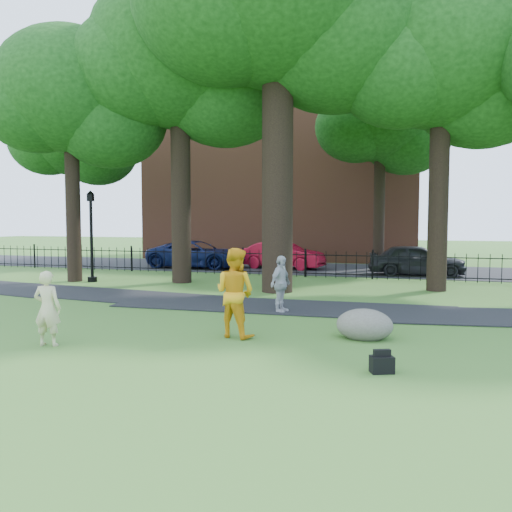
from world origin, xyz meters
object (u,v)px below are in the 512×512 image
(woman, at_px, (47,308))
(lamppost, at_px, (91,237))
(big_tree, at_px, (282,2))
(boulder, at_px, (365,322))
(red_sedan, at_px, (283,255))
(man, at_px, (235,293))

(woman, height_order, lamppost, lamppost)
(big_tree, bearing_deg, boulder, -61.56)
(lamppost, bearing_deg, red_sedan, 39.51)
(woman, relative_size, boulder, 1.27)
(woman, xyz_separation_m, lamppost, (-5.72, 9.53, 1.10))
(boulder, bearing_deg, woman, -157.31)
(boulder, relative_size, lamppost, 0.32)
(big_tree, bearing_deg, red_sedan, 103.93)
(woman, distance_m, lamppost, 11.16)
(man, distance_m, boulder, 2.89)
(red_sedan, bearing_deg, woman, -174.78)
(woman, height_order, red_sedan, woman)
(big_tree, height_order, woman, big_tree)
(big_tree, xyz_separation_m, boulder, (3.52, -6.49, -9.79))
(woman, height_order, boulder, woman)
(lamppost, bearing_deg, man, -52.35)
(red_sedan, bearing_deg, man, -162.68)
(man, xyz_separation_m, red_sedan, (-2.86, 15.56, -0.25))
(red_sedan, bearing_deg, boulder, -152.49)
(boulder, distance_m, lamppost, 13.82)
(boulder, height_order, red_sedan, red_sedan)
(man, distance_m, red_sedan, 15.83)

